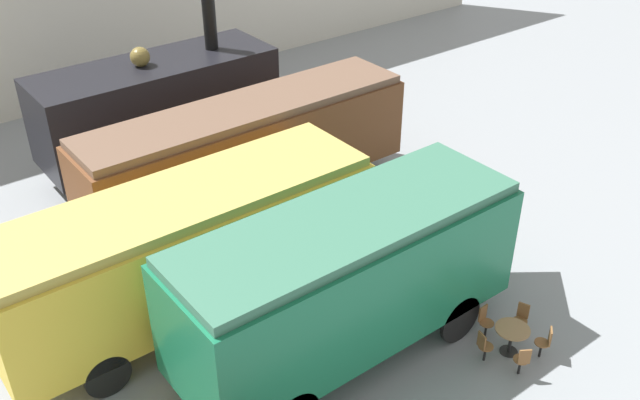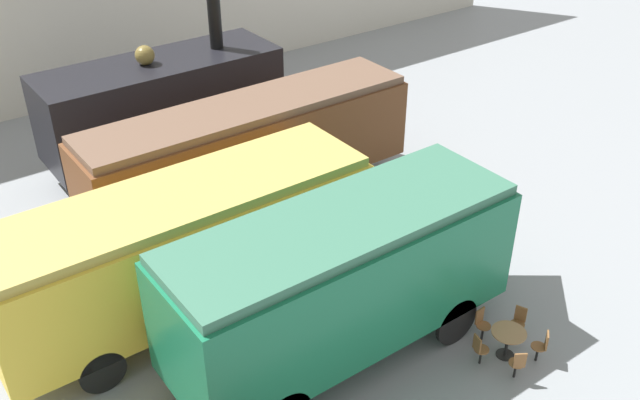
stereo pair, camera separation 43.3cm
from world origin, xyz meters
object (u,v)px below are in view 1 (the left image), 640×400
Objects in this scene: passenger_coach_wooden at (248,147)px; passenger_coach_vintage at (187,245)px; steam_locomotive at (158,103)px; cafe_chair_0 at (546,341)px; visitor_person at (480,257)px; cafe_table_near at (512,334)px; streamlined_locomotive at (373,263)px.

passenger_coach_vintage is at bearing -139.31° from passenger_coach_wooden.
cafe_chair_0 is (2.67, -14.19, -1.82)m from steam_locomotive.
visitor_person is at bearing -69.28° from passenger_coach_wooden.
passenger_coach_vintage is 8.10m from cafe_table_near.
steam_locomotive reaches higher than passenger_coach_vintage.
passenger_coach_wooden is 5.23m from passenger_coach_vintage.
passenger_coach_wooden is 12.75× the size of cafe_table_near.
steam_locomotive is 4.31m from passenger_coach_wooden.
streamlined_locomotive is 3.80m from cafe_table_near.
streamlined_locomotive is at bearing 134.04° from cafe_table_near.
steam_locomotive is at bearing 89.12° from streamlined_locomotive.
steam_locomotive is at bearing -28.98° from cafe_chair_0.
visitor_person is (1.38, 2.27, 0.31)m from cafe_table_near.
cafe_chair_0 is (0.50, -0.61, -0.06)m from cafe_table_near.
visitor_person is at bearing -72.55° from steam_locomotive.
cafe_table_near is at bearing -0.00° from cafe_chair_0.
passenger_coach_wooden is 1.04× the size of streamlined_locomotive.
steam_locomotive is 8.23m from passenger_coach_vintage.
visitor_person is (3.56, -11.31, -1.45)m from steam_locomotive.
cafe_table_near is at bearing -45.96° from streamlined_locomotive.
passenger_coach_vintage reaches higher than visitor_person.
visitor_person reaches higher than cafe_chair_0.
cafe_chair_0 is (5.77, -6.56, -1.59)m from passenger_coach_vintage.
cafe_table_near is at bearing -121.39° from visitor_person.
cafe_chair_0 is 0.53× the size of visitor_person.
visitor_person is at bearing 58.61° from cafe_table_near.
cafe_chair_0 is 3.03m from visitor_person.
steam_locomotive is 11.95m from visitor_person.
passenger_coach_wooden is 7.69m from visitor_person.
cafe_chair_0 is (1.80, -9.97, -1.63)m from passenger_coach_wooden.
streamlined_locomotive reaches higher than passenger_coach_vintage.
steam_locomotive is at bearing 67.91° from passenger_coach_vintage.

